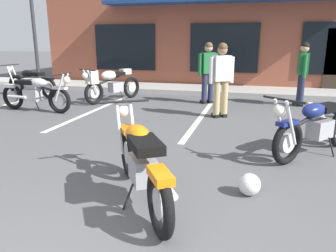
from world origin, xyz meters
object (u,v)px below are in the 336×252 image
at_px(motorcycle_silver_naked, 316,126).
at_px(helmet_on_pavement, 249,184).
at_px(person_in_black_shirt, 303,70).
at_px(person_by_back_row, 221,76).
at_px(motorcycle_foreground_classic, 141,160).
at_px(parking_lot_lamp_post, 29,0).
at_px(motorcycle_green_cafe_racer, 110,83).
at_px(motorcycle_black_cruiser, 36,93).
at_px(person_in_shorts_foreground, 208,69).
at_px(motorcycle_cream_vintage, 31,82).

bearing_deg(motorcycle_silver_naked, helmet_on_pavement, -119.24).
relative_size(motorcycle_silver_naked, person_in_black_shirt, 1.04).
distance_m(person_by_back_row, helmet_on_pavement, 4.01).
relative_size(person_in_black_shirt, person_by_back_row, 1.00).
bearing_deg(motorcycle_foreground_classic, parking_lot_lamp_post, 132.71).
distance_m(motorcycle_green_cafe_racer, person_by_back_row, 3.51).
bearing_deg(person_in_black_shirt, motorcycle_foreground_classic, -110.58).
distance_m(person_in_black_shirt, person_by_back_row, 2.74).
distance_m(motorcycle_black_cruiser, person_in_shorts_foreground, 4.53).
relative_size(motorcycle_black_cruiser, person_by_back_row, 1.26).
xyz_separation_m(motorcycle_black_cruiser, motorcycle_silver_naked, (6.19, -1.67, 0.00)).
distance_m(motorcycle_foreground_classic, motorcycle_cream_vintage, 7.92).
height_order(motorcycle_foreground_classic, person_in_shorts_foreground, person_in_shorts_foreground).
height_order(motorcycle_black_cruiser, person_by_back_row, person_by_back_row).
bearing_deg(person_by_back_row, motorcycle_silver_naked, -52.30).
bearing_deg(parking_lot_lamp_post, motorcycle_cream_vintage, -60.68).
bearing_deg(person_in_black_shirt, person_in_shorts_foreground, -172.74).
distance_m(motorcycle_black_cruiser, motorcycle_cream_vintage, 2.38).
relative_size(motorcycle_black_cruiser, person_in_shorts_foreground, 1.26).
height_order(motorcycle_foreground_classic, motorcycle_cream_vintage, same).
xyz_separation_m(motorcycle_silver_naked, helmet_on_pavement, (-0.93, -1.66, -0.33)).
relative_size(motorcycle_silver_naked, motorcycle_green_cafe_racer, 0.88).
distance_m(motorcycle_foreground_classic, helmet_on_pavement, 1.28).
xyz_separation_m(motorcycle_black_cruiser, helmet_on_pavement, (5.26, -3.33, -0.33)).
bearing_deg(person_in_black_shirt, motorcycle_cream_vintage, -175.46).
bearing_deg(person_by_back_row, motorcycle_foreground_classic, -95.41).
bearing_deg(motorcycle_cream_vintage, person_in_black_shirt, 4.54).
xyz_separation_m(motorcycle_foreground_classic, motorcycle_silver_naked, (2.10, 2.09, 0.00)).
xyz_separation_m(motorcycle_green_cafe_racer, person_in_shorts_foreground, (2.73, 0.43, 0.42)).
distance_m(motorcycle_black_cruiser, helmet_on_pavement, 6.23).
relative_size(motorcycle_black_cruiser, motorcycle_cream_vintage, 1.01).
xyz_separation_m(motorcycle_black_cruiser, parking_lot_lamp_post, (-2.22, 3.08, 2.55)).
distance_m(person_in_shorts_foreground, person_by_back_row, 1.71).
bearing_deg(motorcycle_green_cafe_racer, motorcycle_black_cruiser, -125.60).
relative_size(motorcycle_foreground_classic, person_in_black_shirt, 1.10).
relative_size(motorcycle_foreground_classic, person_in_shorts_foreground, 1.10).
xyz_separation_m(person_in_black_shirt, parking_lot_lamp_post, (-8.65, 0.62, 2.06)).
bearing_deg(person_in_shorts_foreground, person_in_black_shirt, 7.26).
bearing_deg(person_in_shorts_foreground, helmet_on_pavement, -76.69).
relative_size(motorcycle_cream_vintage, person_in_shorts_foreground, 1.24).
distance_m(motorcycle_black_cruiser, motorcycle_silver_naked, 6.41).
xyz_separation_m(person_in_shorts_foreground, helmet_on_pavement, (1.30, -5.48, -0.82)).
height_order(motorcycle_silver_naked, person_in_black_shirt, person_in_black_shirt).
height_order(person_in_shorts_foreground, person_by_back_row, same).
xyz_separation_m(motorcycle_cream_vintage, person_by_back_row, (6.02, -1.31, 0.49)).
bearing_deg(parking_lot_lamp_post, person_in_black_shirt, -4.10).
distance_m(motorcycle_cream_vintage, helmet_on_pavement, 8.53).
relative_size(person_in_black_shirt, parking_lot_lamp_post, 0.36).
relative_size(motorcycle_silver_naked, person_in_shorts_foreground, 1.04).
xyz_separation_m(motorcycle_foreground_classic, motorcycle_black_cruiser, (-4.09, 3.76, 0.00)).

